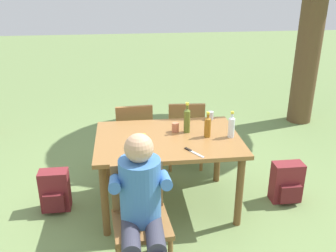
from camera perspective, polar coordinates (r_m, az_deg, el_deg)
ground_plane at (r=3.99m, az=0.00°, el=-11.90°), size 24.00×24.00×0.00m
dining_table at (r=3.66m, az=0.00°, el=-3.18°), size 1.40×0.98×0.77m
chair_near_left at (r=3.04m, az=-4.34°, el=-13.03°), size 0.48×0.48×0.87m
chair_far_left at (r=4.43m, az=-5.25°, el=-1.11°), size 0.47×0.47×0.87m
chair_far_right at (r=4.49m, az=2.69°, el=-0.73°), size 0.47×0.47×0.87m
person_in_white_shirt at (r=2.86m, az=-4.17°, el=-11.56°), size 0.47×0.61×1.18m
bottle_amber at (r=3.61m, az=6.11°, el=-0.02°), size 0.06×0.06×0.26m
bottle_olive at (r=3.69m, az=2.93°, el=1.00°), size 0.06×0.06×0.31m
bottle_clear at (r=3.63m, az=9.73°, el=-0.02°), size 0.06×0.06×0.26m
bottle_green at (r=3.17m, az=-3.68°, el=-3.43°), size 0.06×0.06×0.23m
cup_steel at (r=4.07m, az=6.54°, el=1.61°), size 0.07×0.07×0.09m
cup_terracotta at (r=3.73m, az=1.14°, el=-0.20°), size 0.07×0.07×0.09m
table_knife at (r=3.33m, az=3.82°, el=-3.98°), size 0.15×0.21×0.01m
backpack_by_near_side at (r=4.13m, az=17.80°, el=-8.35°), size 0.31×0.23×0.44m
backpack_by_far_side at (r=3.97m, az=-16.98°, el=-9.60°), size 0.29×0.23×0.44m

